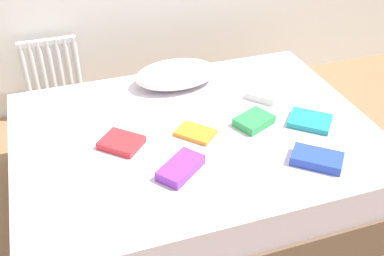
{
  "coord_description": "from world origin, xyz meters",
  "views": [
    {
      "loc": [
        -0.68,
        -1.99,
        1.98
      ],
      "look_at": [
        0.0,
        0.05,
        0.48
      ],
      "focal_mm": 43.57,
      "sensor_mm": 36.0,
      "label": 1
    }
  ],
  "objects": [
    {
      "name": "textbook_red",
      "position": [
        -0.41,
        -0.01,
        0.52
      ],
      "size": [
        0.26,
        0.26,
        0.04
      ],
      "primitive_type": "cube",
      "rotation": [
        0.0,
        0.0,
        -0.75
      ],
      "color": "red",
      "rests_on": "bed"
    },
    {
      "name": "textbook_white",
      "position": [
        0.52,
        0.2,
        0.52
      ],
      "size": [
        0.25,
        0.25,
        0.04
      ],
      "primitive_type": "cube",
      "rotation": [
        0.0,
        0.0,
        -0.84
      ],
      "color": "white",
      "rests_on": "bed"
    },
    {
      "name": "textbook_teal",
      "position": [
        0.63,
        -0.14,
        0.52
      ],
      "size": [
        0.29,
        0.29,
        0.03
      ],
      "primitive_type": "cube",
      "rotation": [
        0.0,
        0.0,
        -0.71
      ],
      "color": "teal",
      "rests_on": "bed"
    },
    {
      "name": "ground_plane",
      "position": [
        0.0,
        0.0,
        0.0
      ],
      "size": [
        8.0,
        8.0,
        0.0
      ],
      "primitive_type": "plane",
      "color": "#93704C"
    },
    {
      "name": "textbook_orange",
      "position": [
        -0.01,
        -0.04,
        0.51
      ],
      "size": [
        0.24,
        0.24,
        0.02
      ],
      "primitive_type": "cube",
      "rotation": [
        0.0,
        0.0,
        -0.82
      ],
      "color": "orange",
      "rests_on": "bed"
    },
    {
      "name": "textbook_purple",
      "position": [
        -0.18,
        -0.32,
        0.53
      ],
      "size": [
        0.27,
        0.26,
        0.05
      ],
      "primitive_type": "cube",
      "rotation": [
        0.0,
        0.0,
        0.67
      ],
      "color": "purple",
      "rests_on": "bed"
    },
    {
      "name": "textbook_green",
      "position": [
        0.33,
        -0.05,
        0.52
      ],
      "size": [
        0.24,
        0.22,
        0.05
      ],
      "primitive_type": "cube",
      "rotation": [
        0.0,
        0.0,
        0.43
      ],
      "color": "green",
      "rests_on": "bed"
    },
    {
      "name": "textbook_blue",
      "position": [
        0.48,
        -0.46,
        0.52
      ],
      "size": [
        0.28,
        0.27,
        0.05
      ],
      "primitive_type": "cube",
      "rotation": [
        0.0,
        0.0,
        -0.69
      ],
      "color": "#2847B7",
      "rests_on": "bed"
    },
    {
      "name": "pillow",
      "position": [
        0.05,
        0.52,
        0.57
      ],
      "size": [
        0.53,
        0.32,
        0.15
      ],
      "primitive_type": "ellipsoid",
      "color": "white",
      "rests_on": "bed"
    },
    {
      "name": "radiator",
      "position": [
        -0.69,
        1.2,
        0.37
      ],
      "size": [
        0.41,
        0.04,
        0.52
      ],
      "color": "white",
      "rests_on": "ground"
    },
    {
      "name": "bed",
      "position": [
        0.0,
        0.0,
        0.25
      ],
      "size": [
        2.0,
        1.5,
        0.5
      ],
      "color": "brown",
      "rests_on": "ground"
    }
  ]
}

